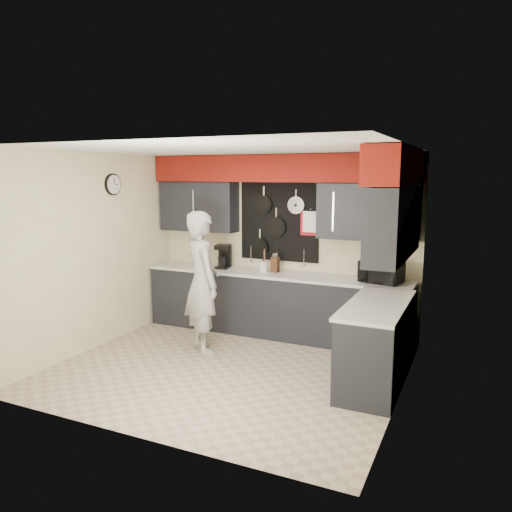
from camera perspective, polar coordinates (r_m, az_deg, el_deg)
The scene contains 10 objects.
ground at distance 6.19m, azimuth -3.19°, elevation -12.72°, with size 4.00×4.00×0.00m, color tan.
back_wall_assembly at distance 7.19m, azimuth 2.74°, elevation 6.85°, with size 4.00×0.36×2.60m.
right_wall_assembly at distance 5.40m, azimuth 15.72°, elevation 4.96°, with size 0.36×3.50×2.60m.
left_wall_assembly at distance 6.98m, azimuth -17.87°, elevation 0.76°, with size 0.05×3.50×2.60m.
base_cabinets at distance 6.83m, azimuth 4.92°, elevation -6.52°, with size 3.95×2.20×0.92m.
microwave at distance 6.71m, azimuth 14.12°, elevation -1.74°, with size 0.52×0.35×0.29m, color black.
knife_block at distance 7.20m, azimuth 2.21°, elevation -0.99°, with size 0.10×0.10×0.22m, color #321910.
utensil_crock at distance 7.22m, azimuth 0.86°, elevation -1.22°, with size 0.12×0.12×0.15m, color white.
coffee_maker at distance 7.53m, azimuth -3.74°, elevation 0.03°, with size 0.24×0.28×0.36m.
person at distance 6.52m, azimuth -6.16°, elevation -3.02°, with size 0.68×0.45×1.86m, color #9B9B99.
Camera 1 is at (2.69, -5.06, 2.33)m, focal length 35.00 mm.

